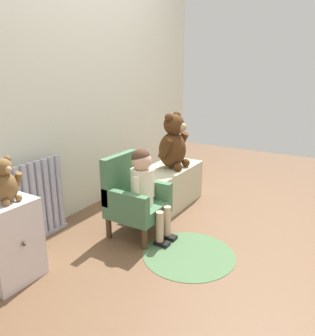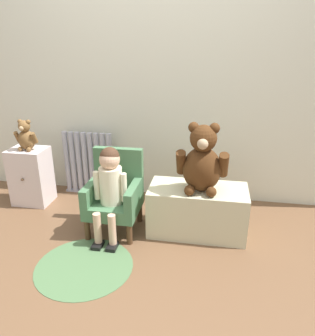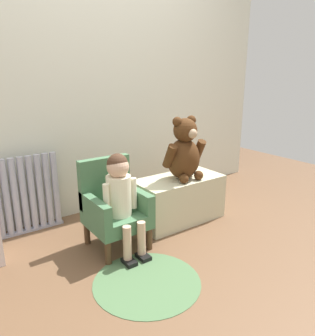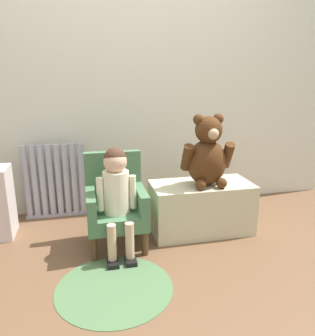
{
  "view_description": "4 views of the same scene",
  "coord_description": "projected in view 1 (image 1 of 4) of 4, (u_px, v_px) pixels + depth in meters",
  "views": [
    {
      "loc": [
        -2.13,
        -0.93,
        1.26
      ],
      "look_at": [
        0.07,
        0.41,
        0.47
      ],
      "focal_mm": 35.0,
      "sensor_mm": 36.0,
      "label": 1
    },
    {
      "loc": [
        0.51,
        -1.75,
        1.41
      ],
      "look_at": [
        0.11,
        0.48,
        0.52
      ],
      "focal_mm": 35.0,
      "sensor_mm": 36.0,
      "label": 2
    },
    {
      "loc": [
        -1.22,
        -1.48,
        1.22
      ],
      "look_at": [
        0.17,
        0.45,
        0.51
      ],
      "focal_mm": 35.0,
      "sensor_mm": 36.0,
      "label": 3
    },
    {
      "loc": [
        -0.4,
        -1.65,
        1.12
      ],
      "look_at": [
        0.07,
        0.42,
        0.53
      ],
      "focal_mm": 35.0,
      "sensor_mm": 36.0,
      "label": 4
    }
  ],
  "objects": [
    {
      "name": "child_armchair",
      "position": [
        133.0,
        198.0,
        2.53
      ],
      "size": [
        0.39,
        0.39,
        0.63
      ],
      "color": "#46724D",
      "rests_on": "ground_plane"
    },
    {
      "name": "ground_plane",
      "position": [
        197.0,
        235.0,
        2.57
      ],
      "size": [
        6.0,
        6.0,
        0.0
      ],
      "primitive_type": "plane",
      "color": "brown"
    },
    {
      "name": "small_dresser",
      "position": [
        9.0,
        242.0,
        1.97
      ],
      "size": [
        0.32,
        0.28,
        0.52
      ],
      "color": "silver",
      "rests_on": "ground_plane"
    },
    {
      "name": "large_teddy_bear",
      "position": [
        173.0,
        144.0,
        2.99
      ],
      "size": [
        0.37,
        0.26,
        0.51
      ],
      "color": "#4A2A13",
      "rests_on": "low_bench"
    },
    {
      "name": "child_figure",
      "position": [
        144.0,
        182.0,
        2.44
      ],
      "size": [
        0.25,
        0.35,
        0.7
      ],
      "color": "#EDE5C5",
      "rests_on": "ground_plane"
    },
    {
      "name": "floor_rug",
      "position": [
        189.0,
        254.0,
        2.3
      ],
      "size": [
        0.65,
        0.65,
        0.01
      ],
      "primitive_type": "cylinder",
      "color": "#4C7046",
      "rests_on": "ground_plane"
    },
    {
      "name": "radiator",
      "position": [
        38.0,
        201.0,
        2.46
      ],
      "size": [
        0.5,
        0.05,
        0.61
      ],
      "color": "#A6A9BB",
      "rests_on": "ground_plane"
    },
    {
      "name": "back_wall",
      "position": [
        80.0,
        75.0,
        2.79
      ],
      "size": [
        3.8,
        0.05,
        2.4
      ],
      "primitive_type": "cube",
      "color": "silver",
      "rests_on": "ground_plane"
    },
    {
      "name": "low_bench",
      "position": [
        168.0,
        186.0,
        3.11
      ],
      "size": [
        0.74,
        0.37,
        0.37
      ],
      "primitive_type": "cube",
      "color": "beige",
      "rests_on": "ground_plane"
    },
    {
      "name": "small_teddy_bear",
      "position": [
        5.0,
        183.0,
        1.87
      ],
      "size": [
        0.19,
        0.14,
        0.27
      ],
      "color": "brown",
      "rests_on": "small_dresser"
    }
  ]
}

